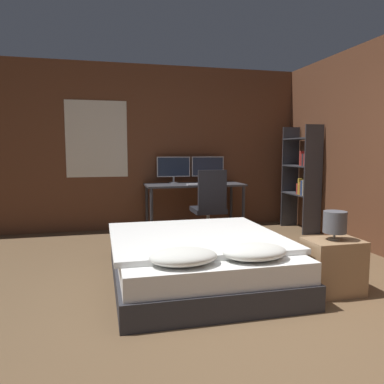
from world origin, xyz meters
The scene contains 12 objects.
ground_plane centered at (0.00, 0.00, 0.00)m, with size 20.00×20.00×0.00m, color brown.
wall_back centered at (-0.01, 3.88, 1.35)m, with size 12.00×0.08×2.70m.
bed centered at (-0.32, 1.13, 0.23)m, with size 1.68×1.90×0.54m.
nightstand centered at (0.81, 0.56, 0.25)m, with size 0.49×0.35×0.50m.
bedside_lamp centered at (0.81, 0.56, 0.66)m, with size 0.21×0.21×0.26m.
desk centered at (0.24, 3.47, 0.69)m, with size 1.58×0.68×0.77m.
monitor_left centered at (-0.06, 3.71, 1.02)m, with size 0.55×0.16×0.43m.
monitor_right centered at (0.53, 3.71, 1.02)m, with size 0.55×0.16×0.43m.
keyboard centered at (0.24, 3.23, 0.78)m, with size 0.35×0.13×0.02m.
computer_mouse centered at (0.50, 3.23, 0.79)m, with size 0.07×0.05×0.04m.
office_chair centered at (0.27, 2.73, 0.41)m, with size 0.52×0.52×1.04m.
bookshelf centered at (1.95, 3.05, 0.92)m, with size 0.31×0.74×1.70m.
Camera 1 is at (-1.24, -2.37, 1.31)m, focal length 35.00 mm.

